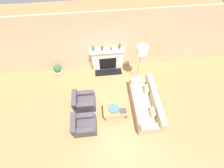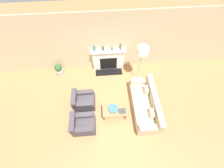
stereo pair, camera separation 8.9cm
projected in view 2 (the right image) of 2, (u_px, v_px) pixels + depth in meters
ground_plane at (109, 113)px, 6.15m from camera, size 18.00×18.00×0.00m
wall_back at (104, 44)px, 6.32m from camera, size 18.00×0.06×2.90m
fireplace at (108, 60)px, 6.97m from camera, size 1.55×0.59×1.19m
couch at (145, 105)px, 6.00m from camera, size 0.89×2.23×0.87m
armchair_near at (83, 124)px, 5.58m from camera, size 0.87×0.72×0.77m
armchair_far at (83, 101)px, 6.11m from camera, size 0.87×0.72×0.77m
coffee_table at (114, 110)px, 5.80m from camera, size 0.92×0.54×0.42m
bowl at (113, 108)px, 5.75m from camera, size 0.38×0.38×0.08m
book at (122, 111)px, 5.74m from camera, size 0.27×0.22×0.02m
floor_lamp at (142, 52)px, 5.70m from camera, size 0.44×0.44×1.94m
mantel_vase_left at (94, 49)px, 6.34m from camera, size 0.09×0.09×0.25m
mantel_vase_center_left at (103, 48)px, 6.37m from camera, size 0.08×0.08×0.22m
mantel_vase_center_right at (112, 49)px, 6.41m from camera, size 0.09×0.09×0.15m
mantel_vase_right at (121, 47)px, 6.37m from camera, size 0.08×0.08×0.30m
potted_plant at (59, 70)px, 7.01m from camera, size 0.36×0.36×0.62m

